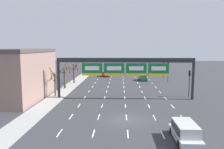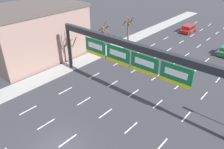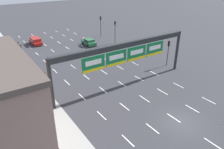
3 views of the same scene
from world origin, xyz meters
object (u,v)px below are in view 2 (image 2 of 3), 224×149
at_px(sign_gantry, 132,53).
at_px(tree_bare_second, 70,48).
at_px(tree_bare_third, 103,36).
at_px(tree_bare_closest, 129,27).
at_px(suv_red, 188,28).

bearing_deg(sign_gantry, tree_bare_second, 175.28).
relative_size(sign_gantry, tree_bare_third, 4.42).
bearing_deg(sign_gantry, tree_bare_closest, 127.86).
distance_m(tree_bare_closest, tree_bare_second, 13.56).
xyz_separation_m(sign_gantry, tree_bare_second, (-11.63, 0.96, -2.85)).
height_order(sign_gantry, tree_bare_closest, sign_gantry).
height_order(tree_bare_closest, tree_bare_second, tree_bare_second).
height_order(sign_gantry, suv_red, sign_gantry).
distance_m(sign_gantry, suv_red, 27.94).
bearing_deg(sign_gantry, suv_red, 100.20).
xyz_separation_m(sign_gantry, suv_red, (-4.88, 27.13, -4.58)).
relative_size(sign_gantry, tree_bare_second, 4.44).
bearing_deg(tree_bare_second, sign_gantry, -4.72).
bearing_deg(tree_bare_closest, suv_red, 63.12).
xyz_separation_m(tree_bare_closest, tree_bare_third, (-0.46, -6.39, -0.16)).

